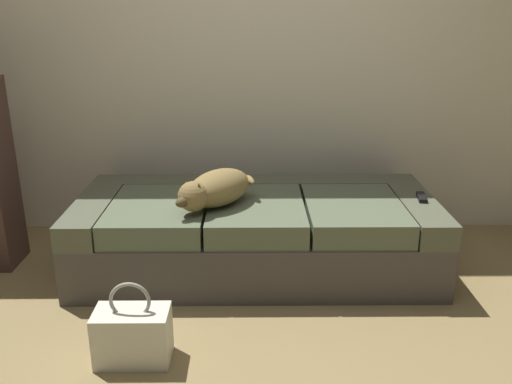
# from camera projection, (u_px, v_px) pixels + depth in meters

# --- Properties ---
(ground_plane) EXTENTS (10.00, 10.00, 0.00)m
(ground_plane) POSITION_uv_depth(u_px,v_px,m) (258.00, 379.00, 2.24)
(ground_plane) COLOR olive
(back_wall) EXTENTS (6.40, 0.10, 2.80)m
(back_wall) POSITION_uv_depth(u_px,v_px,m) (255.00, 17.00, 3.40)
(back_wall) COLOR beige
(back_wall) RESTS_ON ground
(couch) EXTENTS (2.03, 0.91, 0.43)m
(couch) POSITION_uv_depth(u_px,v_px,m) (256.00, 233.00, 3.14)
(couch) COLOR #4B4641
(couch) RESTS_ON ground
(dog_tan) EXTENTS (0.45, 0.51, 0.19)m
(dog_tan) POSITION_uv_depth(u_px,v_px,m) (215.00, 189.00, 2.91)
(dog_tan) COLOR olive
(dog_tan) RESTS_ON couch
(tv_remote) EXTENTS (0.07, 0.16, 0.02)m
(tv_remote) POSITION_uv_depth(u_px,v_px,m) (422.00, 197.00, 3.04)
(tv_remote) COLOR black
(tv_remote) RESTS_ON couch
(handbag) EXTENTS (0.32, 0.18, 0.38)m
(handbag) POSITION_uv_depth(u_px,v_px,m) (133.00, 335.00, 2.32)
(handbag) COLOR silver
(handbag) RESTS_ON ground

